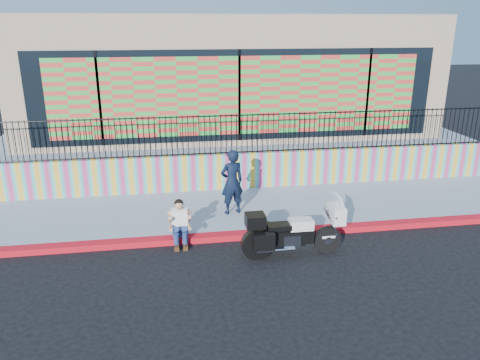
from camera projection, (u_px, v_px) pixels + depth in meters
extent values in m
plane|color=black|center=(266.00, 236.00, 11.52)|extent=(90.00, 90.00, 0.00)
cube|color=red|center=(266.00, 234.00, 11.49)|extent=(16.00, 0.30, 0.15)
cube|color=#878DA2|center=(253.00, 209.00, 13.04)|extent=(16.00, 3.00, 0.15)
cube|color=#D53871|center=(244.00, 170.00, 14.33)|extent=(16.00, 0.20, 1.10)
cube|color=#878DA2|center=(223.00, 135.00, 19.13)|extent=(16.00, 10.00, 1.25)
cube|color=tan|center=(223.00, 70.00, 18.10)|extent=(14.00, 8.00, 4.00)
cube|color=black|center=(239.00, 96.00, 14.47)|extent=(12.60, 0.04, 2.80)
cube|color=red|center=(239.00, 96.00, 14.44)|extent=(11.48, 0.02, 2.40)
cylinder|color=black|center=(327.00, 240.00, 10.62)|extent=(0.63, 0.13, 0.63)
cylinder|color=black|center=(257.00, 245.00, 10.38)|extent=(0.63, 0.13, 0.63)
cube|color=black|center=(293.00, 236.00, 10.45)|extent=(0.91, 0.27, 0.33)
cube|color=silver|center=(291.00, 240.00, 10.47)|extent=(0.38, 0.33, 0.29)
cube|color=silver|center=(301.00, 224.00, 10.39)|extent=(0.53, 0.31, 0.23)
cube|color=black|center=(279.00, 226.00, 10.32)|extent=(0.53, 0.33, 0.12)
cube|color=silver|center=(337.00, 214.00, 10.45)|extent=(0.29, 0.50, 0.40)
cube|color=silver|center=(339.00, 201.00, 10.36)|extent=(0.18, 0.44, 0.32)
cube|color=black|center=(255.00, 220.00, 10.18)|extent=(0.42, 0.40, 0.29)
cube|color=black|center=(264.00, 242.00, 10.05)|extent=(0.46, 0.17, 0.38)
cube|color=black|center=(259.00, 231.00, 10.59)|extent=(0.46, 0.17, 0.38)
cube|color=silver|center=(328.00, 236.00, 10.59)|extent=(0.31, 0.15, 0.06)
imported|color=black|center=(232.00, 182.00, 12.29)|extent=(0.73, 0.57, 1.75)
cube|color=navy|center=(180.00, 232.00, 11.22)|extent=(0.36, 0.28, 0.18)
cube|color=white|center=(179.00, 219.00, 11.07)|extent=(0.38, 0.27, 0.54)
sphere|color=tan|center=(179.00, 205.00, 10.92)|extent=(0.21, 0.21, 0.21)
cube|color=#472814|center=(177.00, 247.00, 10.85)|extent=(0.11, 0.26, 0.10)
cube|color=#472814|center=(185.00, 247.00, 10.88)|extent=(0.11, 0.26, 0.10)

